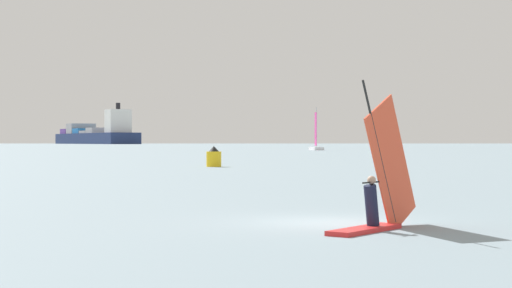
{
  "coord_description": "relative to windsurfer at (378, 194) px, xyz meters",
  "views": [
    {
      "loc": [
        -5.56,
        -22.97,
        2.26
      ],
      "look_at": [
        -0.51,
        9.67,
        2.16
      ],
      "focal_mm": 59.23,
      "sensor_mm": 36.0,
      "label": 1
    }
  ],
  "objects": [
    {
      "name": "channel_buoy",
      "position": [
        1.41,
        54.27,
        -0.09
      ],
      "size": [
        1.34,
        1.34,
        1.87
      ],
      "color": "yellow",
      "rests_on": "ground_plane"
    },
    {
      "name": "windsurfer",
      "position": [
        0.0,
        0.0,
        0.0
      ],
      "size": [
        3.24,
        3.22,
        4.01
      ],
      "rotation": [
        0.0,
        0.0,
        3.92
      ],
      "color": "red",
      "rests_on": "ground_plane"
    },
    {
      "name": "ground_plane",
      "position": [
        -0.83,
        2.11,
        -0.91
      ],
      "size": [
        4000.0,
        4000.0,
        0.0
      ],
      "primitive_type": "plane",
      "color": "gray"
    },
    {
      "name": "small_sailboat",
      "position": [
        43.21,
        196.02,
        0.06
      ],
      "size": [
        2.63,
        7.89,
        11.35
      ],
      "rotation": [
        0.0,
        0.0,
        4.7
      ],
      "color": "white",
      "rests_on": "ground_plane"
    },
    {
      "name": "cargo_ship",
      "position": [
        -36.26,
        821.06,
        7.53
      ],
      "size": [
        88.33,
        181.05,
        37.54
      ],
      "rotation": [
        0.0,
        0.0,
        1.91
      ],
      "color": "navy",
      "rests_on": "ground_plane"
    }
  ]
}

